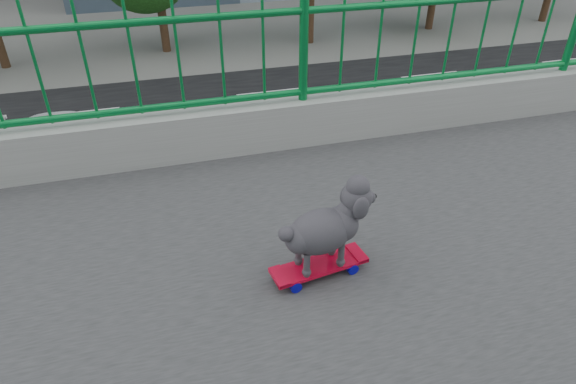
# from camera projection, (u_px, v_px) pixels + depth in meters

# --- Properties ---
(road) EXTENTS (18.00, 90.00, 0.02)m
(road) POSITION_uv_depth(u_px,v_px,m) (69.00, 189.00, 15.62)
(road) COLOR black
(road) RESTS_ON ground
(skateboard) EXTENTS (0.19, 0.46, 0.06)m
(skateboard) POSITION_uv_depth(u_px,v_px,m) (319.00, 267.00, 2.24)
(skateboard) COLOR red
(skateboard) RESTS_ON footbridge
(poodle) EXTENTS (0.23, 0.46, 0.38)m
(poodle) POSITION_uv_depth(u_px,v_px,m) (326.00, 226.00, 2.13)
(poodle) COLOR #2B282D
(poodle) RESTS_ON skateboard
(car_1) EXTENTS (1.69, 4.85, 1.60)m
(car_1) POSITION_uv_depth(u_px,v_px,m) (187.00, 221.00, 12.89)
(car_1) COLOR silver
(car_1) RESTS_ON ground
(car_2) EXTENTS (2.20, 4.78, 1.33)m
(car_2) POSITION_uv_depth(u_px,v_px,m) (386.00, 137.00, 17.15)
(car_2) COLOR #BB0711
(car_2) RESTS_ON ground
(car_3) EXTENTS (1.91, 4.70, 1.36)m
(car_3) POSITION_uv_depth(u_px,v_px,m) (71.00, 134.00, 17.33)
(car_3) COLOR silver
(car_3) RESTS_ON ground
(car_5) EXTENTS (1.47, 4.23, 1.39)m
(car_5) POSITION_uv_depth(u_px,v_px,m) (371.00, 279.00, 11.24)
(car_5) COLOR gray
(car_5) RESTS_ON ground
(car_7) EXTENTS (2.09, 5.13, 1.49)m
(car_7) POSITION_uv_depth(u_px,v_px,m) (150.00, 167.00, 15.31)
(car_7) COLOR silver
(car_7) RESTS_ON ground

